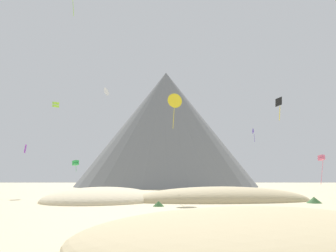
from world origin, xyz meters
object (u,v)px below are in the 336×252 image
(kite_rainbow_low, at_px, (321,158))
(kite_indigo_mid, at_px, (253,131))
(kite_black_mid, at_px, (279,103))
(bush_mid_center, at_px, (290,216))
(rock_massif, at_px, (163,131))
(bush_near_right, at_px, (228,199))
(bush_far_right, at_px, (217,199))
(kite_violet_low, at_px, (25,149))
(bush_near_left, at_px, (314,200))
(kite_lime_mid, at_px, (56,105))
(kite_yellow_mid, at_px, (175,101))
(kite_white_mid, at_px, (106,92))
(bush_ridge_crest, at_px, (159,204))
(kite_green_low, at_px, (76,163))

(kite_rainbow_low, distance_m, kite_indigo_mid, 28.74)
(kite_black_mid, bearing_deg, bush_mid_center, 171.97)
(rock_massif, distance_m, kite_indigo_mid, 50.56)
(rock_massif, bearing_deg, bush_mid_center, -84.20)
(kite_rainbow_low, relative_size, kite_indigo_mid, 1.44)
(bush_near_right, bearing_deg, bush_far_right, 105.73)
(bush_near_right, bearing_deg, kite_violet_low, 157.74)
(bush_near_left, relative_size, kite_lime_mid, 1.24)
(bush_far_right, relative_size, bush_near_left, 0.92)
(bush_far_right, xyz_separation_m, bush_near_left, (12.19, -4.36, 0.17))
(kite_yellow_mid, bearing_deg, kite_rainbow_low, 172.27)
(kite_black_mid, distance_m, kite_violet_low, 44.17)
(kite_rainbow_low, height_order, kite_violet_low, kite_violet_low)
(kite_white_mid, relative_size, kite_yellow_mid, 0.36)
(kite_black_mid, height_order, kite_lime_mid, kite_lime_mid)
(bush_near_left, bearing_deg, bush_far_right, 160.35)
(kite_rainbow_low, bearing_deg, bush_near_left, 31.52)
(rock_massif, bearing_deg, kite_rainbow_low, -68.24)
(bush_ridge_crest, xyz_separation_m, kite_lime_mid, (-22.94, 29.36, 18.59))
(bush_near_right, xyz_separation_m, kite_green_low, (-31.00, 36.63, 6.56))
(bush_mid_center, height_order, kite_yellow_mid, kite_yellow_mid)
(kite_white_mid, bearing_deg, bush_ridge_crest, 46.02)
(kite_indigo_mid, bearing_deg, bush_near_left, 179.66)
(bush_near_right, xyz_separation_m, kite_yellow_mid, (-6.93, 8.28, 15.65))
(kite_yellow_mid, distance_m, kite_violet_low, 28.57)
(kite_white_mid, distance_m, kite_black_mid, 47.87)
(kite_lime_mid, xyz_separation_m, kite_indigo_mid, (46.83, 15.63, -3.50))
(bush_near_left, distance_m, kite_yellow_mid, 25.79)
(bush_ridge_crest, xyz_separation_m, kite_yellow_mid, (2.31, 14.22, 15.78))
(kite_lime_mid, relative_size, kite_violet_low, 1.02)
(bush_far_right, bearing_deg, kite_yellow_mid, 140.21)
(kite_green_low, bearing_deg, kite_rainbow_low, 101.05)
(kite_black_mid, bearing_deg, kite_lime_mid, 70.53)
(bush_mid_center, height_order, kite_white_mid, kite_white_mid)
(bush_ridge_crest, relative_size, kite_yellow_mid, 0.23)
(bush_ridge_crest, distance_m, kite_violet_low, 32.68)
(rock_massif, xyz_separation_m, kite_yellow_mid, (2.46, -74.80, -5.65))
(bush_far_right, relative_size, kite_violet_low, 1.17)
(rock_massif, height_order, kite_rainbow_low, rock_massif)
(rock_massif, bearing_deg, kite_violet_low, -109.50)
(bush_near_left, height_order, kite_white_mid, kite_white_mid)
(bush_near_left, bearing_deg, bush_near_right, 174.54)
(rock_massif, relative_size, kite_black_mid, 28.53)
(bush_far_right, height_order, kite_yellow_mid, kite_yellow_mid)
(kite_rainbow_low, height_order, kite_green_low, kite_green_low)
(bush_near_left, bearing_deg, bush_ridge_crest, -166.66)
(bush_mid_center, height_order, kite_black_mid, kite_black_mid)
(kite_rainbow_low, distance_m, kite_black_mid, 17.83)
(bush_near_left, bearing_deg, kite_indigo_mid, 85.19)
(rock_massif, distance_m, kite_black_mid, 85.07)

